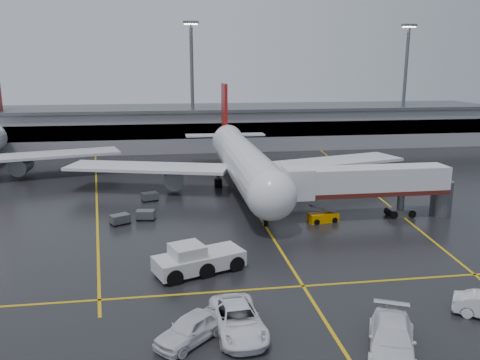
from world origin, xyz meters
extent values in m
plane|color=black|center=(0.00, 0.00, 0.00)|extent=(220.00, 220.00, 0.00)
cube|color=gold|center=(0.00, 0.00, 0.01)|extent=(0.25, 90.00, 0.02)
cube|color=gold|center=(0.00, -22.00, 0.01)|extent=(60.00, 0.25, 0.02)
cube|color=gold|center=(-20.00, 10.00, 0.01)|extent=(9.99, 69.35, 0.02)
cube|color=gold|center=(18.00, 10.00, 0.01)|extent=(7.57, 69.64, 0.02)
cube|color=gray|center=(0.00, 48.00, 4.00)|extent=(120.00, 18.00, 8.00)
cube|color=black|center=(0.00, 39.20, 4.50)|extent=(120.00, 0.40, 3.00)
cube|color=#595B60|center=(0.00, 48.00, 8.30)|extent=(122.00, 19.00, 0.60)
cylinder|color=#595B60|center=(-5.00, 42.00, 12.50)|extent=(0.70, 0.70, 25.00)
cube|color=#595B60|center=(-5.00, 42.00, 25.20)|extent=(3.00, 1.20, 0.50)
cube|color=#FFE5B2|center=(-5.00, 42.00, 24.90)|extent=(2.60, 0.90, 0.20)
cylinder|color=#595B60|center=(40.00, 42.00, 12.50)|extent=(0.70, 0.70, 25.00)
cube|color=#595B60|center=(40.00, 42.00, 25.20)|extent=(3.00, 1.20, 0.50)
cube|color=#FFE5B2|center=(40.00, 42.00, 24.90)|extent=(2.60, 0.90, 0.20)
cylinder|color=silver|center=(0.00, 8.00, 4.20)|extent=(5.20, 36.00, 5.20)
sphere|color=silver|center=(0.00, -10.00, 4.20)|extent=(5.20, 5.20, 5.20)
cone|color=silver|center=(0.00, 29.00, 4.80)|extent=(4.94, 8.00, 4.94)
cube|color=maroon|center=(0.00, 30.00, 9.70)|extent=(0.50, 5.50, 8.50)
cube|color=silver|center=(0.00, 29.00, 5.00)|extent=(14.00, 3.00, 0.25)
cube|color=silver|center=(-13.00, 10.00, 3.40)|extent=(22.80, 11.83, 0.40)
cube|color=silver|center=(13.00, 10.00, 3.40)|extent=(22.80, 11.83, 0.40)
cylinder|color=#595B60|center=(-9.50, 9.00, 2.00)|extent=(2.60, 4.50, 2.60)
cylinder|color=#595B60|center=(9.50, 9.00, 2.00)|extent=(2.60, 4.50, 2.60)
cylinder|color=#595B60|center=(0.00, -7.00, 1.00)|extent=(0.56, 0.56, 2.00)
cylinder|color=#595B60|center=(-3.20, 11.00, 1.00)|extent=(0.56, 0.56, 2.00)
cylinder|color=#595B60|center=(3.20, 11.00, 1.00)|extent=(0.56, 0.56, 2.00)
cylinder|color=black|center=(0.00, -7.00, 0.45)|extent=(0.40, 1.10, 1.10)
cylinder|color=black|center=(-3.20, 11.00, 0.55)|extent=(1.00, 1.40, 1.40)
cylinder|color=black|center=(3.20, 11.00, 0.55)|extent=(1.00, 1.40, 1.40)
cube|color=silver|center=(-29.00, 22.00, 3.40)|extent=(22.80, 11.83, 0.40)
cylinder|color=#595B60|center=(-32.50, 21.00, 2.00)|extent=(2.60, 4.50, 2.60)
cube|color=silver|center=(12.00, -6.00, 4.40)|extent=(18.00, 3.20, 3.00)
cube|color=#4F1913|center=(12.00, -6.00, 3.10)|extent=(18.00, 3.30, 0.50)
cube|color=silver|center=(3.80, -6.00, 4.40)|extent=(3.00, 3.40, 3.30)
cylinder|color=#595B60|center=(16.00, -6.00, 1.50)|extent=(0.80, 0.80, 3.00)
cube|color=#595B60|center=(16.00, -6.00, 0.45)|extent=(2.60, 1.60, 0.90)
cylinder|color=#595B60|center=(21.00, -6.00, 2.00)|extent=(2.40, 2.40, 4.00)
cylinder|color=black|center=(14.90, -6.00, 0.45)|extent=(0.90, 1.80, 0.90)
cylinder|color=black|center=(17.10, -6.00, 0.45)|extent=(0.90, 1.80, 0.90)
cube|color=silver|center=(-7.85, -18.00, 0.96)|extent=(8.04, 5.42, 1.28)
cube|color=silver|center=(-8.85, -18.37, 2.03)|extent=(3.30, 3.30, 1.07)
cube|color=black|center=(-8.85, -18.37, 2.03)|extent=(2.97, 2.97, 0.96)
cylinder|color=black|center=(-10.44, -18.97, 0.59)|extent=(2.42, 3.48, 1.39)
cylinder|color=black|center=(-7.85, -18.00, 0.59)|extent=(2.42, 3.48, 1.39)
cylinder|color=black|center=(-5.26, -17.02, 0.59)|extent=(2.42, 3.48, 1.39)
cube|color=orange|center=(6.62, -6.63, 0.50)|extent=(3.46, 1.86, 1.00)
cube|color=#595B60|center=(6.62, -6.63, 1.46)|extent=(3.26, 1.30, 1.15)
cylinder|color=black|center=(5.54, -6.80, 0.27)|extent=(0.87, 1.63, 0.64)
cylinder|color=black|center=(7.71, -6.46, 0.27)|extent=(0.87, 1.63, 0.64)
imported|color=white|center=(-6.02, -27.91, 0.89)|extent=(3.42, 6.62, 1.79)
imported|color=white|center=(2.70, -31.58, 0.95)|extent=(5.15, 7.08, 1.90)
imported|color=silver|center=(-9.08, -28.47, 0.88)|extent=(5.20, 5.03, 1.76)
cube|color=#595B60|center=(-12.89, -2.99, 0.65)|extent=(2.14, 1.53, 0.90)
cylinder|color=black|center=(-13.74, -3.39, 0.18)|extent=(0.40, 0.20, 0.40)
cylinder|color=black|center=(-12.15, -3.58, 0.18)|extent=(0.40, 0.20, 0.40)
cylinder|color=black|center=(-13.62, -2.40, 0.18)|extent=(0.40, 0.20, 0.40)
cylinder|color=black|center=(-12.03, -2.58, 0.18)|extent=(0.40, 0.20, 0.40)
cube|color=#595B60|center=(-15.58, -4.18, 0.65)|extent=(2.38, 2.11, 0.90)
cylinder|color=black|center=(-16.03, -5.01, 0.18)|extent=(0.40, 0.20, 0.40)
cylinder|color=black|center=(-14.64, -4.22, 0.18)|extent=(0.40, 0.20, 0.40)
cylinder|color=black|center=(-16.52, -4.14, 0.18)|extent=(0.40, 0.20, 0.40)
cylinder|color=black|center=(-15.13, -3.35, 0.18)|extent=(0.40, 0.20, 0.40)
cube|color=#595B60|center=(-12.67, 4.96, 0.65)|extent=(2.31, 1.86, 0.90)
cylinder|color=black|center=(-13.27, 4.23, 0.18)|extent=(0.40, 0.20, 0.40)
cylinder|color=black|center=(-11.75, 4.73, 0.18)|extent=(0.40, 0.20, 0.40)
cylinder|color=black|center=(-13.58, 5.18, 0.18)|extent=(0.40, 0.20, 0.40)
cylinder|color=black|center=(-12.07, 5.68, 0.18)|extent=(0.40, 0.20, 0.40)
camera|label=1|loc=(-10.08, -55.71, 16.71)|focal=36.07mm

